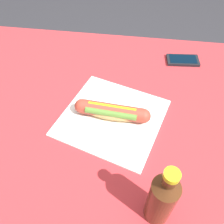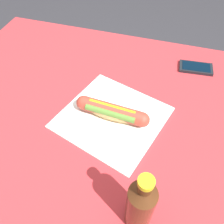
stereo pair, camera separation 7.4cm
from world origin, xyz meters
The scene contains 6 objects.
ground_plane centered at (0.00, 0.00, 0.00)m, with size 6.00×6.00×0.00m, color #2D2D33.
dining_table centered at (0.00, 0.00, 0.65)m, with size 1.21×1.00×0.78m.
paper_wrapper centered at (-0.04, -0.02, 0.78)m, with size 0.31×0.29×0.01m, color white.
hot_dog centered at (-0.04, -0.02, 0.81)m, with size 0.24×0.07×0.05m.
cell_phone centered at (-0.29, -0.35, 0.78)m, with size 0.13×0.08×0.01m.
soda_bottle centered at (-0.19, 0.26, 0.87)m, with size 0.06×0.06×0.21m.
Camera 1 is at (-0.11, 0.46, 1.37)m, focal length 38.05 mm.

